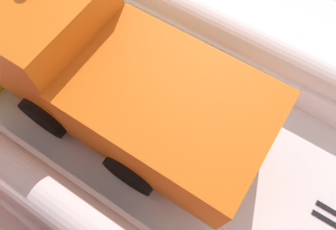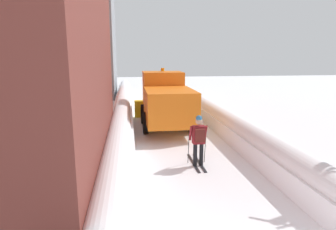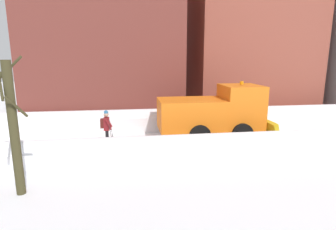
% 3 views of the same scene
% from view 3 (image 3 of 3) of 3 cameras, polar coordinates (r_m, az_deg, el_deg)
% --- Properties ---
extents(ground_plane, '(80.00, 80.00, 0.00)m').
position_cam_3_polar(ground_plane, '(14.46, 3.89, -5.54)').
color(ground_plane, white).
extents(snowbank_left, '(1.10, 36.00, 1.31)m').
position_cam_3_polar(snowbank_left, '(16.75, 2.14, -0.88)').
color(snowbank_left, white).
rests_on(snowbank_left, ground).
extents(snowbank_right, '(1.10, 36.00, 1.14)m').
position_cam_3_polar(snowbank_right, '(11.90, 6.45, -6.85)').
color(snowbank_right, white).
rests_on(snowbank_right, ground).
extents(building_brick_mid, '(6.33, 8.94, 11.98)m').
position_cam_3_polar(building_brick_mid, '(22.69, 16.70, 15.64)').
color(building_brick_mid, brown).
rests_on(building_brick_mid, ground).
extents(plow_truck, '(3.20, 5.98, 3.12)m').
position_cam_3_polar(plow_truck, '(14.74, 9.86, 0.58)').
color(plow_truck, orange).
rests_on(plow_truck, ground).
extents(skier, '(0.62, 1.80, 1.81)m').
position_cam_3_polar(skier, '(13.82, -12.71, -2.32)').
color(skier, black).
rests_on(skier, ground).
extents(traffic_light_pole, '(0.28, 0.42, 4.50)m').
position_cam_3_polar(traffic_light_pole, '(17.35, -21.40, 7.22)').
color(traffic_light_pole, black).
rests_on(traffic_light_pole, ground).
extents(bare_tree_near, '(0.97, 0.97, 4.41)m').
position_cam_3_polar(bare_tree_near, '(9.68, -29.61, -2.15)').
color(bare_tree_near, '#3E3920').
rests_on(bare_tree_near, ground).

